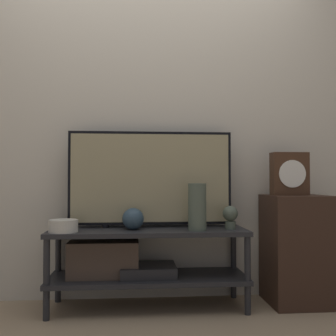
{
  "coord_description": "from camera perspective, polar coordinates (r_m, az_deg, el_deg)",
  "views": [
    {
      "loc": [
        -0.08,
        -2.36,
        0.85
      ],
      "look_at": [
        0.13,
        0.25,
        0.92
      ],
      "focal_mm": 42.0,
      "sensor_mm": 36.0,
      "label": 1
    }
  ],
  "objects": [
    {
      "name": "ground_plane",
      "position": [
        2.51,
        -2.7,
        -21.37
      ],
      "size": [
        12.0,
        12.0,
        0.0
      ],
      "primitive_type": "plane",
      "color": "#997F60"
    },
    {
      "name": "wall_back",
      "position": [
        2.91,
        -3.17,
        8.33
      ],
      "size": [
        6.4,
        0.08,
        2.7
      ],
      "color": "beige",
      "rests_on": "ground_plane"
    },
    {
      "name": "media_console",
      "position": [
        2.66,
        -5.2,
        -12.93
      ],
      "size": [
        1.3,
        0.42,
        0.52
      ],
      "color": "#232326",
      "rests_on": "ground_plane"
    },
    {
      "name": "television",
      "position": [
        2.7,
        -2.54,
        -1.47
      ],
      "size": [
        1.12,
        0.05,
        0.66
      ],
      "color": "black",
      "rests_on": "media_console"
    },
    {
      "name": "vase_tall_ceramic",
      "position": [
        2.55,
        4.26,
        -5.65
      ],
      "size": [
        0.12,
        0.12,
        0.3
      ],
      "color": "#4C5647",
      "rests_on": "media_console"
    },
    {
      "name": "vase_wide_bowl",
      "position": [
        2.56,
        -14.95,
        -8.13
      ],
      "size": [
        0.18,
        0.18,
        0.08
      ],
      "color": "beige",
      "rests_on": "media_console"
    },
    {
      "name": "vase_round_glass",
      "position": [
        2.6,
        -5.09,
        -7.35
      ],
      "size": [
        0.14,
        0.14,
        0.14
      ],
      "color": "#2D4251",
      "rests_on": "media_console"
    },
    {
      "name": "decorative_bust",
      "position": [
        2.64,
        9.03,
        -6.86
      ],
      "size": [
        0.1,
        0.1,
        0.15
      ],
      "color": "#4C5647",
      "rests_on": "media_console"
    },
    {
      "name": "side_table",
      "position": [
        2.89,
        18.15,
        -11.11
      ],
      "size": [
        0.41,
        0.39,
        0.74
      ],
      "color": "#382319",
      "rests_on": "ground_plane"
    },
    {
      "name": "mantel_clock",
      "position": [
        2.83,
        17.22,
        -0.82
      ],
      "size": [
        0.25,
        0.11,
        0.29
      ],
      "color": "#422819",
      "rests_on": "side_table"
    }
  ]
}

